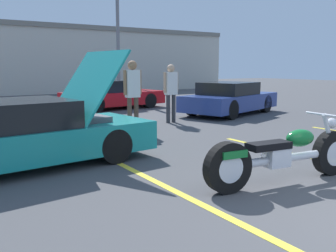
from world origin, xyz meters
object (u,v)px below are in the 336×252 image
object	(u,v)px
light_pole	(119,27)
motorcycle	(283,155)
spectator_midground	(133,89)
parked_car_mid_row	(112,95)
spectator_by_show_car	(171,88)
show_car_hood_open	(19,135)
parked_car_right_row	(230,99)

from	to	relation	value
light_pole	motorcycle	bearing A→B (deg)	-106.90
light_pole	spectator_midground	size ratio (longest dim) A/B	3.68
parked_car_mid_row	motorcycle	bearing A→B (deg)	-108.69
light_pole	spectator_by_show_car	size ratio (longest dim) A/B	3.86
light_pole	motorcycle	xyz separation A→B (m)	(-4.56, -15.02, -3.38)
spectator_by_show_car	parked_car_mid_row	bearing A→B (deg)	88.14
show_car_hood_open	spectator_midground	world-z (taller)	show_car_hood_open
show_car_hood_open	parked_car_right_row	xyz separation A→B (m)	(7.95, 3.59, -0.01)
parked_car_mid_row	parked_car_right_row	xyz separation A→B (m)	(2.80, -4.01, 0.01)
parked_car_right_row	spectator_midground	distance (m)	4.89
light_pole	show_car_hood_open	bearing A→B (deg)	-122.38
light_pole	spectator_midground	distance (m)	11.04
motorcycle	spectator_midground	size ratio (longest dim) A/B	1.45
light_pole	parked_car_mid_row	distance (m)	6.01
show_car_hood_open	spectator_midground	size ratio (longest dim) A/B	2.52
motorcycle	spectator_by_show_car	distance (m)	6.32
show_car_hood_open	spectator_by_show_car	size ratio (longest dim) A/B	2.64
parked_car_mid_row	spectator_midground	bearing A→B (deg)	-116.48
show_car_hood_open	spectator_midground	distance (m)	4.00
parked_car_mid_row	spectator_by_show_car	world-z (taller)	spectator_by_show_car
light_pole	motorcycle	size ratio (longest dim) A/B	2.53
parked_car_right_row	spectator_by_show_car	size ratio (longest dim) A/B	2.52
light_pole	parked_car_right_row	distance (m)	9.03
light_pole	motorcycle	world-z (taller)	light_pole
show_car_hood_open	spectator_by_show_car	distance (m)	5.83
parked_car_mid_row	parked_car_right_row	bearing A→B (deg)	-62.57
light_pole	parked_car_mid_row	xyz separation A→B (m)	(-2.47, -4.41, -3.25)
light_pole	parked_car_right_row	world-z (taller)	light_pole
light_pole	show_car_hood_open	distance (m)	14.58
show_car_hood_open	parked_car_right_row	world-z (taller)	show_car_hood_open
parked_car_right_row	spectator_by_show_car	xyz separation A→B (m)	(-2.95, -0.62, 0.51)
light_pole	parked_car_right_row	bearing A→B (deg)	-87.73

